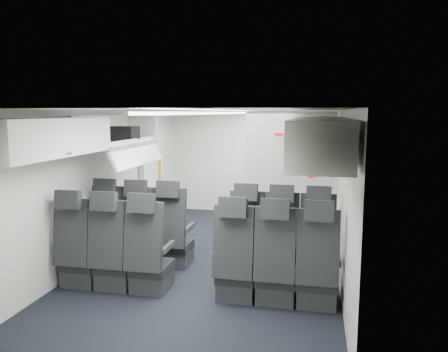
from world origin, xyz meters
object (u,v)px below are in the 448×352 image
at_px(boarding_door, 151,175).
at_px(carry_on_bag, 123,135).
at_px(flight_attendant, 256,185).
at_px(seat_row_front, 210,240).
at_px(seat_row_mid, 191,262).
at_px(galley_unit, 294,171).

bearing_deg(boarding_door, carry_on_bag, -82.24).
bearing_deg(flight_attendant, seat_row_front, 174.36).
bearing_deg(seat_row_mid, galley_unit, 77.12).
relative_size(flight_attendant, carry_on_bag, 4.06).
bearing_deg(galley_unit, boarding_door, -155.72).
xyz_separation_m(seat_row_mid, flight_attendant, (0.33, 3.10, 0.42)).
xyz_separation_m(seat_row_mid, galley_unit, (0.95, 4.15, 0.55)).
xyz_separation_m(seat_row_front, boarding_door, (-1.64, 2.09, 0.55)).
bearing_deg(galley_unit, seat_row_mid, -102.88).
distance_m(galley_unit, boarding_door, 2.84).
bearing_deg(carry_on_bag, galley_unit, 53.75).
xyz_separation_m(seat_row_mid, boarding_door, (-1.64, 2.99, 0.55)).
relative_size(seat_row_mid, flight_attendant, 2.03).
height_order(seat_row_mid, carry_on_bag, carry_on_bag).
relative_size(galley_unit, flight_attendant, 1.16).
height_order(galley_unit, flight_attendant, galley_unit).
height_order(seat_row_front, galley_unit, galley_unit).
distance_m(seat_row_front, carry_on_bag, 2.04).
bearing_deg(seat_row_mid, seat_row_front, 90.00).
height_order(boarding_door, flight_attendant, boarding_door).
relative_size(boarding_door, carry_on_bag, 4.60).
height_order(seat_row_front, carry_on_bag, carry_on_bag).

